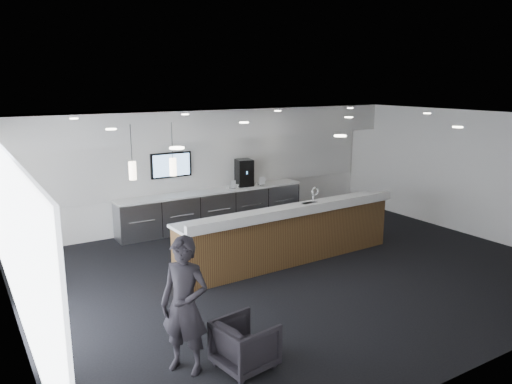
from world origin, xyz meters
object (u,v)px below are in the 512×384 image
coffee_machine (244,173)px  armchair (245,344)px  service_counter (289,234)px  lounge_guest (185,305)px

coffee_machine → armchair: (-3.56, -6.10, -0.98)m
service_counter → coffee_machine: (0.79, 3.17, 0.73)m
service_counter → lounge_guest: size_ratio=2.81×
coffee_machine → service_counter: bearing=-93.5°
armchair → lounge_guest: (-0.68, 0.35, 0.57)m
armchair → lounge_guest: size_ratio=0.40×
service_counter → armchair: service_counter is taller
service_counter → coffee_machine: 3.35m
armchair → lounge_guest: bearing=54.6°
service_counter → lounge_guest: lounge_guest is taller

